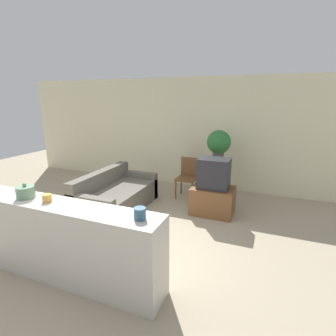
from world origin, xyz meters
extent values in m
plane|color=tan|center=(0.00, 0.00, 0.00)|extent=(14.00, 14.00, 0.00)
cube|color=beige|center=(0.00, 3.43, 1.35)|extent=(9.00, 0.06, 2.70)
cube|color=#605B51|center=(-0.49, 1.34, 0.22)|extent=(0.95, 1.84, 0.45)
cube|color=#605B51|center=(-0.86, 1.34, 0.61)|extent=(0.20, 1.84, 0.33)
cube|color=#605B51|center=(-0.49, 0.50, 0.29)|extent=(0.95, 0.16, 0.58)
cube|color=#605B51|center=(-0.49, 2.19, 0.29)|extent=(0.95, 0.16, 0.58)
cube|color=brown|center=(1.34, 1.88, 0.27)|extent=(0.81, 0.59, 0.53)
cube|color=#232328|center=(1.34, 1.88, 0.82)|extent=(0.58, 0.43, 0.58)
cube|color=black|center=(1.04, 1.88, 0.82)|extent=(0.02, 0.35, 0.45)
cube|color=brown|center=(0.59, 2.51, 0.44)|extent=(0.44, 0.44, 0.04)
cube|color=brown|center=(0.59, 2.72, 0.68)|extent=(0.40, 0.04, 0.43)
cylinder|color=brown|center=(0.40, 2.32, 0.21)|extent=(0.04, 0.04, 0.42)
cylinder|color=brown|center=(0.78, 2.32, 0.21)|extent=(0.04, 0.04, 0.42)
cylinder|color=brown|center=(0.40, 2.70, 0.21)|extent=(0.04, 0.04, 0.42)
cylinder|color=brown|center=(0.78, 2.70, 0.21)|extent=(0.04, 0.04, 0.42)
cylinder|color=brown|center=(1.24, 2.70, 0.47)|extent=(0.13, 0.13, 0.95)
cylinder|color=#4C4C51|center=(1.24, 2.70, 1.01)|extent=(0.24, 0.24, 0.13)
sphere|color=#2D7033|center=(1.24, 2.70, 1.29)|extent=(0.51, 0.51, 0.51)
cube|color=beige|center=(0.00, -0.69, 0.49)|extent=(2.72, 0.44, 0.99)
cylinder|color=gray|center=(-0.48, -0.69, 1.06)|extent=(0.22, 0.22, 0.15)
sphere|color=gray|center=(-0.48, -0.69, 1.16)|extent=(0.05, 0.05, 0.05)
cylinder|color=gold|center=(-0.13, -0.69, 1.04)|extent=(0.11, 0.11, 0.09)
cylinder|color=#335B75|center=(1.12, -0.69, 1.05)|extent=(0.13, 0.13, 0.12)
camera|label=1|loc=(2.32, -2.88, 2.19)|focal=28.00mm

